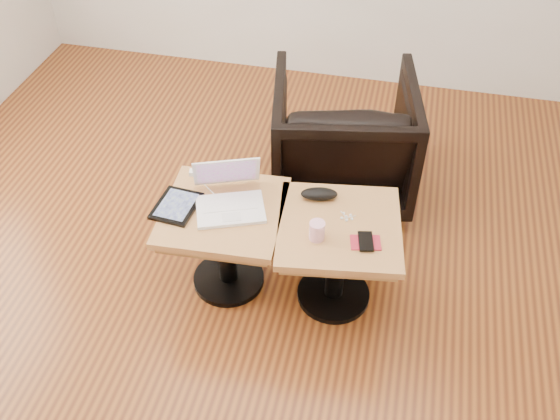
% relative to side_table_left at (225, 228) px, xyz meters
% --- Properties ---
extents(room_shell, '(4.52, 4.52, 2.71)m').
position_rel_side_table_left_xyz_m(room_shell, '(0.20, -0.11, 0.97)').
color(room_shell, '#552813').
rests_on(room_shell, ground).
extents(side_table_left, '(0.59, 0.59, 0.51)m').
position_rel_side_table_left_xyz_m(side_table_left, '(0.00, 0.00, 0.00)').
color(side_table_left, black).
rests_on(side_table_left, ground).
extents(side_table_right, '(0.63, 0.63, 0.51)m').
position_rel_side_table_left_xyz_m(side_table_right, '(0.54, 0.02, 0.00)').
color(side_table_right, black).
rests_on(side_table_right, ground).
extents(laptop, '(0.40, 0.39, 0.21)m').
position_rel_side_table_left_xyz_m(laptop, '(0.02, 0.04, 0.17)').
color(laptop, white).
rests_on(laptop, side_table_left).
extents(tablet, '(0.20, 0.25, 0.02)m').
position_rel_side_table_left_xyz_m(tablet, '(-0.21, -0.04, 0.13)').
color(tablet, black).
rests_on(tablet, side_table_left).
extents(charging_adapter, '(0.04, 0.04, 0.02)m').
position_rel_side_table_left_xyz_m(charging_adapter, '(-0.21, 0.21, 0.14)').
color(charging_adapter, white).
rests_on(charging_adapter, side_table_left).
extents(glasses_case, '(0.19, 0.11, 0.05)m').
position_rel_side_table_left_xyz_m(glasses_case, '(0.42, 0.17, 0.15)').
color(glasses_case, black).
rests_on(glasses_case, side_table_right).
extents(striped_cup, '(0.08, 0.08, 0.09)m').
position_rel_side_table_left_xyz_m(striped_cup, '(0.46, -0.09, 0.17)').
color(striped_cup, pink).
rests_on(striped_cup, side_table_right).
extents(earbuds_tangle, '(0.07, 0.06, 0.01)m').
position_rel_side_table_left_xyz_m(earbuds_tangle, '(0.57, 0.07, 0.13)').
color(earbuds_tangle, white).
rests_on(earbuds_tangle, side_table_right).
extents(phone_on_sleeve, '(0.15, 0.13, 0.02)m').
position_rel_side_table_left_xyz_m(phone_on_sleeve, '(0.67, -0.07, 0.13)').
color(phone_on_sleeve, maroon).
rests_on(phone_on_sleeve, side_table_right).
extents(armchair, '(0.91, 0.93, 0.72)m').
position_rel_side_table_left_xyz_m(armchair, '(0.44, 0.87, -0.02)').
color(armchair, black).
rests_on(armchair, ground).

